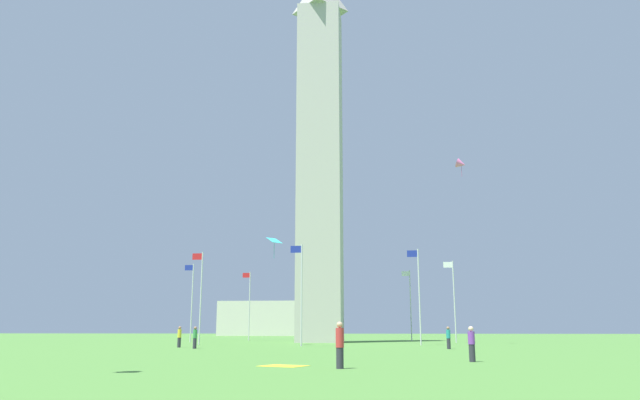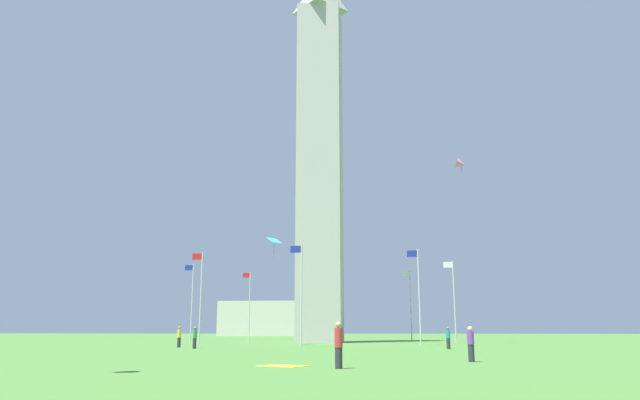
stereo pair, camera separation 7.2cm
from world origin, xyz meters
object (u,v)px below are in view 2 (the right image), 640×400
(flagpole_e, at_px, (301,290))
(obelisk_monument, at_px, (320,145))
(kite_pink_delta, at_px, (461,164))
(person_purple_shirt, at_px, (471,344))
(flagpole_n, at_px, (192,299))
(kite_cyan_diamond, at_px, (274,241))
(flagpole_sw, at_px, (410,302))
(person_teal_shirt, at_px, (448,338))
(person_yellow_shirt, at_px, (179,337))
(distant_building, at_px, (272,319))
(flagpole_s, at_px, (454,298))
(flagpole_nw, at_px, (249,303))
(flagpole_w, at_px, (332,304))
(person_red_shirt, at_px, (339,345))
(person_green_shirt, at_px, (195,338))
(flagpole_se, at_px, (419,292))
(picnic_blanket_near_first_person, at_px, (282,366))
(flagpole_ne, at_px, (200,294))

(flagpole_e, bearing_deg, obelisk_monument, -90.20)
(kite_pink_delta, bearing_deg, person_purple_shirt, 82.51)
(flagpole_n, distance_m, kite_cyan_diamond, 17.13)
(flagpole_sw, xyz_separation_m, person_teal_shirt, (-1.58, 32.04, -4.12))
(person_yellow_shirt, relative_size, kite_pink_delta, 0.87)
(flagpole_e, height_order, person_purple_shirt, flagpole_e)
(kite_pink_delta, distance_m, distant_building, 85.03)
(person_purple_shirt, height_order, kite_pink_delta, kite_pink_delta)
(flagpole_s, height_order, flagpole_nw, same)
(flagpole_w, relative_size, person_red_shirt, 5.10)
(kite_cyan_diamond, bearing_deg, distant_building, -79.03)
(person_green_shirt, bearing_deg, flagpole_sw, -43.95)
(flagpole_se, xyz_separation_m, person_teal_shirt, (-1.58, 10.52, -4.12))
(flagpole_se, distance_m, flagpole_nw, 30.43)
(flagpole_se, xyz_separation_m, distant_building, (29.48, -79.13, -1.12))
(flagpole_s, bearing_deg, flagpole_se, 67.50)
(person_purple_shirt, xyz_separation_m, kite_pink_delta, (-4.16, -31.66, 17.51))
(flagpole_n, height_order, flagpole_se, same)
(person_red_shirt, bearing_deg, flagpole_sw, 14.10)
(picnic_blanket_near_first_person, bearing_deg, person_red_shirt, 149.03)
(picnic_blanket_near_first_person, bearing_deg, person_teal_shirt, -111.86)
(flagpole_e, relative_size, picnic_blanket_near_first_person, 5.06)
(person_red_shirt, xyz_separation_m, person_teal_shirt, (-6.53, -23.89, -0.05))
(flagpole_n, xyz_separation_m, flagpole_s, (-30.43, 0.00, 0.00))
(flagpole_e, bearing_deg, person_yellow_shirt, 25.03)
(kite_pink_delta, bearing_deg, flagpole_e, 24.64)
(person_red_shirt, xyz_separation_m, person_yellow_shirt, (15.40, -25.48, -0.03))
(flagpole_ne, relative_size, person_green_shirt, 5.38)
(flagpole_se, bearing_deg, flagpole_nw, -45.00)
(flagpole_e, height_order, flagpole_s, same)
(flagpole_sw, relative_size, distant_building, 0.40)
(flagpole_ne, relative_size, person_teal_shirt, 5.41)
(flagpole_se, relative_size, flagpole_w, 1.00)
(flagpole_ne, xyz_separation_m, kite_pink_delta, (-26.51, -2.77, 13.37))
(person_teal_shirt, relative_size, person_yellow_shirt, 0.98)
(person_teal_shirt, bearing_deg, distant_building, -34.68)
(obelisk_monument, xyz_separation_m, flagpole_n, (15.27, 0.00, -18.43))
(flagpole_n, distance_m, person_green_shirt, 24.22)
(person_red_shirt, bearing_deg, flagpole_w, 24.65)
(person_teal_shirt, xyz_separation_m, person_purple_shirt, (0.75, 18.37, -0.03))
(flagpole_se, relative_size, person_purple_shirt, 5.59)
(person_red_shirt, distance_m, distant_building, 116.20)
(flagpole_nw, bearing_deg, flagpole_n, 67.50)
(obelisk_monument, xyz_separation_m, flagpole_nw, (10.81, -10.76, -18.43))
(flagpole_s, relative_size, person_green_shirt, 5.38)
(flagpole_n, relative_size, flagpole_sw, 1.00)
(person_red_shirt, distance_m, person_yellow_shirt, 29.77)
(kite_pink_delta, bearing_deg, flagpole_s, -86.15)
(person_green_shirt, bearing_deg, flagpole_e, -60.48)
(flagpole_ne, bearing_deg, flagpole_s, -157.50)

